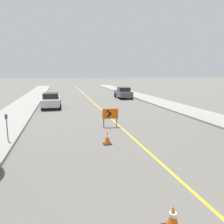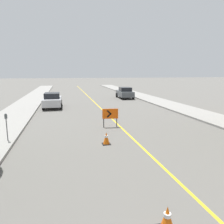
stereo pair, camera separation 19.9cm
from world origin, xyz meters
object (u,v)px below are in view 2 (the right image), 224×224
object	(u,v)px
traffic_cone_third	(167,219)
traffic_cone_fourth	(106,138)
arrow_barricade_primary	(110,114)
parked_car_curb_mid	(125,93)
parked_car_curb_near	(52,100)
parking_meter_near_curb	(6,122)

from	to	relation	value
traffic_cone_third	traffic_cone_fourth	bearing A→B (deg)	91.66
arrow_barricade_primary	parked_car_curb_mid	distance (m)	16.88
parked_car_curb_mid	traffic_cone_fourth	bearing A→B (deg)	-105.83
traffic_cone_fourth	parked_car_curb_near	size ratio (longest dim) A/B	0.15
arrow_barricade_primary	parked_car_curb_mid	size ratio (longest dim) A/B	0.29
arrow_barricade_primary	parked_car_curb_near	world-z (taller)	parked_car_curb_near
arrow_barricade_primary	parking_meter_near_curb	distance (m)	6.43
traffic_cone_fourth	parking_meter_near_curb	distance (m)	5.31
arrow_barricade_primary	parked_car_curb_mid	world-z (taller)	parked_car_curb_mid
arrow_barricade_primary	parking_meter_near_curb	bearing A→B (deg)	-154.52
traffic_cone_third	traffic_cone_fourth	size ratio (longest dim) A/B	0.95
arrow_barricade_primary	parked_car_curb_near	distance (m)	10.35
parked_car_curb_near	parked_car_curb_mid	world-z (taller)	same
parking_meter_near_curb	parked_car_curb_near	bearing A→B (deg)	81.11
parked_car_curb_mid	parking_meter_near_curb	world-z (taller)	parking_meter_near_curb
parked_car_curb_mid	parking_meter_near_curb	bearing A→B (deg)	-119.87
traffic_cone_third	parked_car_curb_near	world-z (taller)	parked_car_curb_near
parked_car_curb_near	parking_meter_near_curb	size ratio (longest dim) A/B	2.93
parking_meter_near_curb	traffic_cone_fourth	bearing A→B (deg)	-14.22
arrow_barricade_primary	traffic_cone_fourth	bearing A→B (deg)	-99.86
parked_car_curb_near	parked_car_curb_mid	bearing A→B (deg)	34.16
arrow_barricade_primary	parking_meter_near_curb	xyz separation A→B (m)	(-6.04, -2.19, 0.29)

